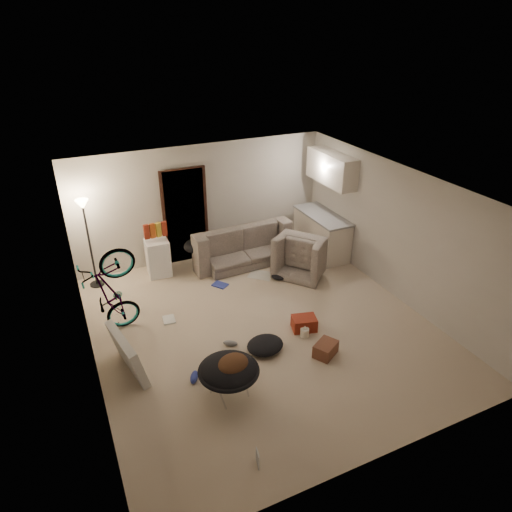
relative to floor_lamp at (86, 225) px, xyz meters
name	(u,v)px	position (x,y,z in m)	size (l,w,h in m)	color
floor	(262,327)	(2.40, -2.65, -1.32)	(5.50, 6.00, 0.02)	beige
ceiling	(263,189)	(2.40, -2.65, 1.20)	(5.50, 6.00, 0.02)	white
wall_back	(202,202)	(2.40, 0.36, -0.06)	(5.50, 0.02, 2.50)	beige
wall_front	(383,385)	(2.40, -5.66, -0.06)	(5.50, 0.02, 2.50)	beige
wall_left	(83,303)	(-0.36, -2.65, -0.06)	(0.02, 6.00, 2.50)	beige
wall_right	(398,233)	(5.16, -2.65, -0.06)	(0.02, 6.00, 2.50)	beige
doorway	(185,216)	(2.00, 0.32, -0.29)	(0.85, 0.10, 2.04)	black
door_trim	(185,216)	(2.00, 0.29, -0.29)	(0.97, 0.04, 2.10)	#381C13
floor_lamp	(86,225)	(0.00, 0.00, 0.00)	(0.28, 0.28, 1.81)	black
kitchen_counter	(321,234)	(4.83, -0.65, -0.87)	(0.60, 1.50, 0.88)	beige
counter_top	(323,216)	(4.83, -0.65, -0.41)	(0.64, 1.54, 0.04)	gray
kitchen_uppers	(331,168)	(4.96, -0.65, 0.64)	(0.38, 1.40, 0.65)	beige
sofa	(239,246)	(3.01, -0.20, -0.99)	(2.20, 0.86, 0.64)	#333A34
armchair	(305,256)	(4.08, -1.23, -0.98)	(1.00, 0.87, 0.65)	#333A34
bicycle	(114,311)	(0.10, -1.76, -0.87)	(0.58, 1.65, 0.87)	black
book_asset	(259,470)	(1.15, -5.20, -1.30)	(0.16, 0.22, 0.02)	maroon
mini_fridge	(158,258)	(1.25, -0.10, -0.92)	(0.45, 0.45, 0.77)	white
snack_box_0	(146,232)	(1.08, -0.10, -0.31)	(0.10, 0.07, 0.30)	maroon
snack_box_1	(152,231)	(1.20, -0.10, -0.31)	(0.10, 0.07, 0.30)	#C25018
snack_box_2	(158,230)	(1.32, -0.10, -0.31)	(0.10, 0.07, 0.30)	gold
snack_box_3	(164,229)	(1.44, -0.10, -0.31)	(0.10, 0.07, 0.30)	maroon
saucer_chair	(229,375)	(1.29, -3.91, -0.94)	(0.86, 0.86, 0.61)	silver
hoodie	(233,365)	(1.34, -3.94, -0.75)	(0.48, 0.40, 0.22)	#4B2C19
sofa_drape	(197,245)	(2.06, -0.20, -0.77)	(0.56, 0.46, 0.28)	black
tv_box	(127,354)	(0.10, -2.82, -0.97)	(0.12, 1.02, 0.67)	silver
drink_case_a	(326,349)	(2.99, -3.75, -1.20)	(0.38, 0.27, 0.22)	brown
drink_case_b	(304,323)	(3.03, -3.01, -1.19)	(0.40, 0.30, 0.23)	maroon
juicer	(305,332)	(2.94, -3.19, -1.22)	(0.15, 0.15, 0.21)	white
newspaper	(261,275)	(3.15, -1.04, -1.30)	(0.37, 0.49, 0.01)	beige
book_blue	(220,285)	(2.23, -1.07, -1.29)	(0.21, 0.29, 0.03)	#2A3799
book_white	(169,320)	(0.98, -1.79, -1.29)	(0.21, 0.27, 0.02)	silver
shoe_0	(221,266)	(2.51, -0.38, -1.26)	(0.25, 0.10, 0.09)	#2A3799
shoe_2	(194,377)	(0.93, -3.41, -1.26)	(0.27, 0.11, 0.10)	#2A3799
shoe_3	(230,343)	(1.71, -2.90, -1.26)	(0.24, 0.10, 0.09)	slate
clothes_lump_a	(265,345)	(2.17, -3.24, -1.21)	(0.61, 0.52, 0.20)	black
clothes_lump_b	(280,275)	(3.47, -1.28, -1.24)	(0.41, 0.36, 0.12)	black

